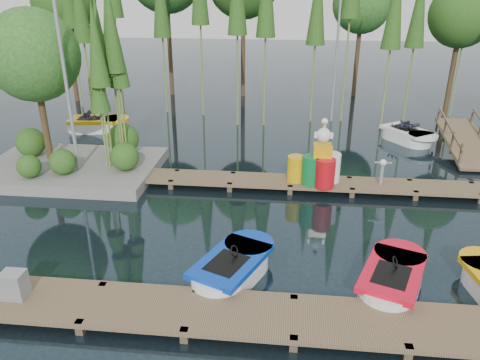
# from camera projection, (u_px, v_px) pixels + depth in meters

# --- Properties ---
(ground_plane) EXTENTS (90.00, 90.00, 0.00)m
(ground_plane) POSITION_uv_depth(u_px,v_px,m) (222.00, 220.00, 13.98)
(ground_plane) COLOR #1B2A33
(near_dock) EXTENTS (18.00, 1.50, 0.50)m
(near_dock) POSITION_uv_depth(u_px,v_px,m) (191.00, 311.00, 9.78)
(near_dock) COLOR brown
(near_dock) RESTS_ON ground
(far_dock) EXTENTS (15.00, 1.20, 0.50)m
(far_dock) POSITION_uv_depth(u_px,v_px,m) (261.00, 181.00, 16.07)
(far_dock) COLOR brown
(far_dock) RESTS_ON ground
(island) EXTENTS (6.20, 4.20, 6.75)m
(island) POSITION_uv_depth(u_px,v_px,m) (56.00, 86.00, 16.34)
(island) COLOR slate
(island) RESTS_ON ground
(lamp_island) EXTENTS (0.30, 0.30, 7.25)m
(lamp_island) POSITION_uv_depth(u_px,v_px,m) (62.00, 58.00, 15.11)
(lamp_island) COLOR gray
(lamp_island) RESTS_ON ground
(lamp_rear) EXTENTS (0.30, 0.30, 7.25)m
(lamp_rear) POSITION_uv_depth(u_px,v_px,m) (338.00, 33.00, 21.93)
(lamp_rear) COLOR gray
(lamp_rear) RESTS_ON ground
(ramp) EXTENTS (1.50, 3.94, 1.49)m
(ramp) POSITION_uv_depth(u_px,v_px,m) (466.00, 142.00, 18.79)
(ramp) COLOR brown
(ramp) RESTS_ON ground
(boat_blue) EXTENTS (2.21, 2.99, 0.92)m
(boat_blue) POSITION_uv_depth(u_px,v_px,m) (232.00, 269.00, 11.15)
(boat_blue) COLOR white
(boat_blue) RESTS_ON ground
(boat_red) EXTENTS (2.12, 2.96, 0.91)m
(boat_red) POSITION_uv_depth(u_px,v_px,m) (392.00, 280.00, 10.73)
(boat_red) COLOR white
(boat_red) RESTS_ON ground
(boat_yellow_far) EXTENTS (3.04, 1.67, 1.45)m
(boat_yellow_far) POSITION_uv_depth(u_px,v_px,m) (96.00, 124.00, 22.04)
(boat_yellow_far) COLOR white
(boat_yellow_far) RESTS_ON ground
(boat_white_far) EXTENTS (2.55, 2.91, 1.28)m
(boat_white_far) POSITION_uv_depth(u_px,v_px,m) (407.00, 135.00, 20.55)
(boat_white_far) COLOR white
(boat_white_far) RESTS_ON ground
(utility_cabinet) EXTENTS (0.49, 0.42, 0.60)m
(utility_cabinet) POSITION_uv_depth(u_px,v_px,m) (14.00, 285.00, 10.01)
(utility_cabinet) COLOR gray
(utility_cabinet) RESTS_ON near_dock
(yellow_barrel) EXTENTS (0.58, 0.58, 0.87)m
(yellow_barrel) POSITION_uv_depth(u_px,v_px,m) (296.00, 169.00, 15.75)
(yellow_barrel) COLOR #DFA30B
(yellow_barrel) RESTS_ON far_dock
(drum_cluster) EXTENTS (1.30, 1.19, 2.24)m
(drum_cluster) POSITION_uv_depth(u_px,v_px,m) (323.00, 165.00, 15.43)
(drum_cluster) COLOR #0C6D2E
(drum_cluster) RESTS_ON far_dock
(seagull_post) EXTENTS (0.55, 0.30, 0.88)m
(seagull_post) POSITION_uv_depth(u_px,v_px,m) (383.00, 168.00, 15.41)
(seagull_post) COLOR gray
(seagull_post) RESTS_ON far_dock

